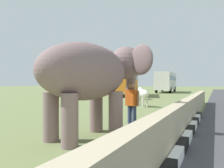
{
  "coord_description": "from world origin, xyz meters",
  "views": [
    {
      "loc": [
        -3.52,
        3.46,
        1.62
      ],
      "look_at": [
        2.48,
        6.35,
        1.6
      ],
      "focal_mm": 34.78,
      "sensor_mm": 36.0,
      "label": 1
    }
  ],
  "objects_px": {
    "cow_mid": "(140,91)",
    "elephant": "(94,74)",
    "person_handler": "(132,103)",
    "bus_white": "(166,81)",
    "cow_near": "(141,94)",
    "bus_orange": "(125,80)"
  },
  "relations": [
    {
      "from": "elephant",
      "to": "cow_near",
      "type": "distance_m",
      "value": 8.84
    },
    {
      "from": "cow_mid",
      "to": "elephant",
      "type": "bearing_deg",
      "value": -166.95
    },
    {
      "from": "person_handler",
      "to": "bus_white",
      "type": "height_order",
      "value": "bus_white"
    },
    {
      "from": "cow_near",
      "to": "bus_orange",
      "type": "bearing_deg",
      "value": 26.87
    },
    {
      "from": "cow_mid",
      "to": "person_handler",
      "type": "bearing_deg",
      "value": -162.94
    },
    {
      "from": "bus_orange",
      "to": "bus_white",
      "type": "xyz_separation_m",
      "value": [
        12.95,
        -2.57,
        0.0
      ]
    },
    {
      "from": "person_handler",
      "to": "cow_near",
      "type": "relative_size",
      "value": 0.95
    },
    {
      "from": "bus_white",
      "to": "cow_mid",
      "type": "distance_m",
      "value": 18.45
    },
    {
      "from": "elephant",
      "to": "cow_near",
      "type": "bearing_deg",
      "value": 8.71
    },
    {
      "from": "elephant",
      "to": "cow_mid",
      "type": "distance_m",
      "value": 15.48
    },
    {
      "from": "elephant",
      "to": "person_handler",
      "type": "bearing_deg",
      "value": -22.45
    },
    {
      "from": "cow_mid",
      "to": "bus_white",
      "type": "bearing_deg",
      "value": 3.88
    },
    {
      "from": "elephant",
      "to": "bus_white",
      "type": "relative_size",
      "value": 0.42
    },
    {
      "from": "elephant",
      "to": "bus_white",
      "type": "xyz_separation_m",
      "value": [
        33.41,
        4.73,
        0.16
      ]
    },
    {
      "from": "bus_white",
      "to": "cow_mid",
      "type": "bearing_deg",
      "value": -176.12
    },
    {
      "from": "elephant",
      "to": "person_handler",
      "type": "xyz_separation_m",
      "value": [
        1.57,
        -0.65,
        -0.99
      ]
    },
    {
      "from": "bus_white",
      "to": "cow_mid",
      "type": "xyz_separation_m",
      "value": [
        -18.36,
        -1.25,
        -1.21
      ]
    },
    {
      "from": "elephant",
      "to": "bus_white",
      "type": "height_order",
      "value": "bus_white"
    },
    {
      "from": "bus_white",
      "to": "cow_near",
      "type": "height_order",
      "value": "bus_white"
    },
    {
      "from": "bus_orange",
      "to": "cow_mid",
      "type": "relative_size",
      "value": 4.83
    },
    {
      "from": "bus_orange",
      "to": "cow_mid",
      "type": "distance_m",
      "value": 6.73
    },
    {
      "from": "elephant",
      "to": "person_handler",
      "type": "distance_m",
      "value": 1.97
    }
  ]
}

